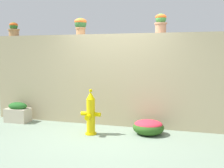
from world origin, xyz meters
TOP-DOWN VIEW (x-y plane):
  - ground_plane at (0.00, 0.00)m, footprint 24.00×24.00m
  - stone_wall at (0.00, 1.03)m, footprint 6.29×0.33m
  - potted_plant_0 at (-2.76, 1.02)m, footprint 0.29×0.29m
  - potted_plant_1 at (-0.93, 1.04)m, footprint 0.29×0.29m
  - potted_plant_2 at (0.93, 1.07)m, footprint 0.28×0.28m
  - fire_hydrant at (-0.33, 0.09)m, footprint 0.41×0.34m
  - flower_bush_left at (0.80, 0.43)m, footprint 0.64×0.57m
  - planter_box at (-2.40, 0.56)m, footprint 0.56×0.35m

SIDE VIEW (x-z plane):
  - ground_plane at x=0.00m, z-range 0.00..0.00m
  - flower_bush_left at x=0.80m, z-range 0.01..0.32m
  - planter_box at x=-2.40m, z-range -0.01..0.47m
  - fire_hydrant at x=-0.33m, z-range -0.04..0.89m
  - stone_wall at x=0.00m, z-range 0.00..2.08m
  - potted_plant_0 at x=-2.76m, z-range 2.09..2.44m
  - potted_plant_1 at x=-0.93m, z-range 2.12..2.52m
  - potted_plant_2 at x=0.93m, z-range 2.11..2.54m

